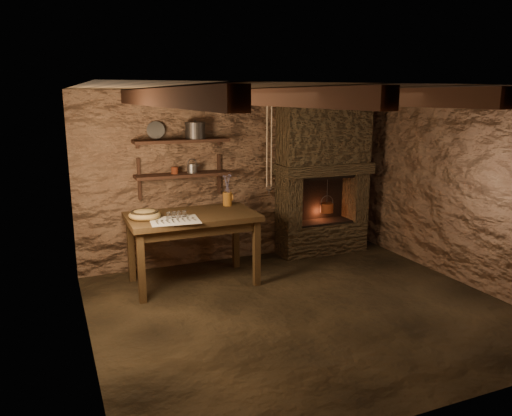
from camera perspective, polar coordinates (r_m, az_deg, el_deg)
name	(u,v)px	position (r m, az deg, el deg)	size (l,w,h in m)	color
floor	(303,309)	(5.69, 5.39, -11.44)	(4.50, 4.50, 0.00)	black
back_wall	(238,177)	(7.11, -2.04, 3.61)	(4.50, 0.04, 2.40)	brown
front_wall	(441,260)	(3.75, 20.43, -5.59)	(4.50, 0.04, 2.40)	brown
left_wall	(82,225)	(4.70, -19.23, -1.84)	(0.04, 4.00, 2.40)	brown
right_wall	(466,189)	(6.67, 22.92, 2.01)	(0.04, 4.00, 2.40)	brown
ceiling	(308,88)	(5.20, 5.96, 13.48)	(4.50, 4.00, 0.04)	black
beam_far_left	(161,97)	(4.67, -10.84, 12.32)	(0.14, 3.95, 0.16)	black
beam_mid_left	(263,97)	(4.98, 0.75, 12.55)	(0.14, 3.95, 0.16)	black
beam_mid_right	(350,97)	(5.45, 10.66, 12.35)	(0.14, 3.95, 0.16)	black
beam_far_right	(425,97)	(6.06, 18.76, 11.92)	(0.14, 3.95, 0.16)	black
shelf_lower	(183,175)	(6.69, -8.39, 3.77)	(1.25, 0.30, 0.04)	black
shelf_upper	(181,141)	(6.63, -8.51, 7.61)	(1.25, 0.30, 0.04)	black
hearth	(323,172)	(7.43, 7.67, 4.11)	(1.43, 0.51, 2.30)	#35291A
work_table	(193,246)	(6.30, -7.22, -4.37)	(1.58, 0.91, 0.90)	#302010
linen_cloth	(175,220)	(5.89, -9.28, -1.41)	(0.56, 0.45, 0.01)	beige
pewter_cutlery_row	(175,220)	(5.87, -9.24, -1.36)	(0.47, 0.18, 0.01)	gray
drinking_glasses	(174,215)	(5.99, -9.37, -0.79)	(0.18, 0.05, 0.07)	silver
stoneware_jug	(227,192)	(6.60, -3.30, 1.81)	(0.13, 0.13, 0.42)	#975B1D
wooden_bowl	(145,215)	(6.05, -12.61, -0.79)	(0.38, 0.38, 0.13)	olive
iron_stockpot	(195,131)	(6.67, -6.95, 8.70)	(0.26, 0.26, 0.20)	#2B2827
tin_pan	(156,130)	(6.65, -11.39, 8.69)	(0.23, 0.23, 0.03)	gray
small_kettle	(192,168)	(6.71, -7.31, 4.52)	(0.17, 0.13, 0.19)	gray
rusty_tin	(175,170)	(6.65, -9.27, 4.26)	(0.09, 0.09, 0.09)	#562011
red_pot	(327,207)	(7.52, 8.09, 0.10)	(0.23, 0.23, 0.54)	maroon
hanging_ropes	(269,139)	(6.18, 1.52, 7.85)	(0.08, 0.08, 1.20)	#CAAF8E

